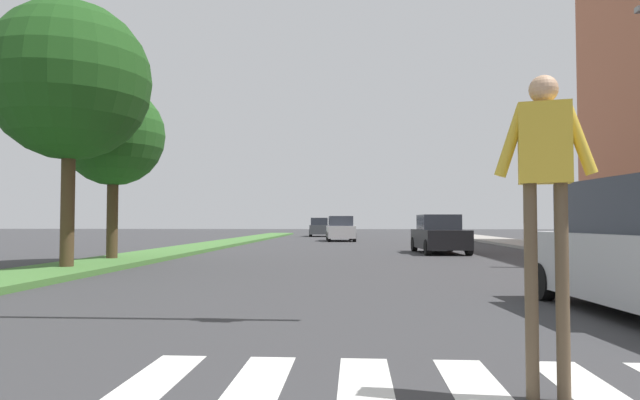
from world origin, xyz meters
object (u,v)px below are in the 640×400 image
at_px(tree_far, 114,136).
at_px(traffic_light_gantry, 63,6).
at_px(tree_mid, 70,82).
at_px(sedan_midblock, 439,235).
at_px(sedan_far_horizon, 319,228).
at_px(sedan_distant, 340,229).
at_px(pedestrian_performer, 545,182).

relative_size(tree_far, traffic_light_gantry, 0.63).
distance_m(tree_mid, tree_far, 3.51).
bearing_deg(sedan_midblock, sedan_far_horizon, 104.73).
distance_m(sedan_distant, sedan_far_horizon, 11.76).
height_order(sedan_midblock, sedan_far_horizon, sedan_far_horizon).
bearing_deg(tree_far, sedan_distant, 71.11).
distance_m(sedan_midblock, sedan_distant, 15.18).
bearing_deg(traffic_light_gantry, pedestrian_performer, -28.51).
xyz_separation_m(traffic_light_gantry, sedan_far_horizon, (0.86, 42.45, -3.59)).
bearing_deg(sedan_midblock, pedestrian_performer, -96.32).
relative_size(tree_mid, sedan_distant, 1.59).
bearing_deg(traffic_light_gantry, sedan_midblock, 64.92).
height_order(tree_mid, sedan_distant, tree_mid).
xyz_separation_m(pedestrian_performer, sedan_midblock, (2.15, 19.45, -0.89)).
xyz_separation_m(tree_mid, tree_far, (-0.28, 3.36, -0.97)).
xyz_separation_m(sedan_midblock, sedan_far_horizon, (-6.84, 26.01, 0.01)).
relative_size(tree_mid, pedestrian_performer, 2.89).
bearing_deg(sedan_distant, sedan_midblock, -72.31).
distance_m(tree_far, sedan_midblock, 13.57).
relative_size(sedan_distant, sedan_far_horizon, 1.09).
relative_size(traffic_light_gantry, pedestrian_performer, 3.68).
bearing_deg(tree_far, pedestrian_performer, -54.67).
height_order(tree_mid, sedan_midblock, tree_mid).
relative_size(tree_mid, sedan_far_horizon, 1.73).
distance_m(tree_mid, sedan_distant, 25.21).
distance_m(tree_mid, sedan_midblock, 15.41).
bearing_deg(tree_mid, pedestrian_performer, -47.42).
relative_size(tree_mid, traffic_light_gantry, 0.79).
height_order(tree_far, pedestrian_performer, tree_far).
bearing_deg(sedan_far_horizon, sedan_midblock, -75.27).
distance_m(tree_far, traffic_light_gantry, 11.09).
distance_m(traffic_light_gantry, sedan_distant, 31.26).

